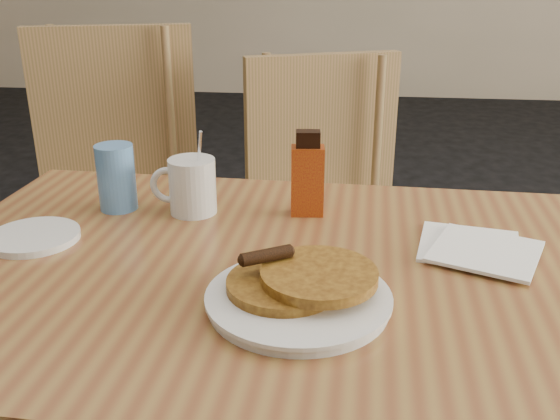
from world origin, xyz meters
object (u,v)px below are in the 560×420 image
object	(u,v)px
chair_wall_extra	(107,178)
coffee_mug	(191,185)
main_table	(281,287)
blue_tumbler	(116,177)
syrup_bottle	(307,176)
pancake_plate	(299,292)
chair_main_far	(318,202)

from	to	relation	value
chair_wall_extra	coffee_mug	xyz separation A→B (m)	(0.39, -0.55, 0.19)
coffee_mug	main_table	bearing A→B (deg)	-48.90
coffee_mug	blue_tumbler	distance (m)	0.15
syrup_bottle	chair_wall_extra	bearing A→B (deg)	133.61
chair_wall_extra	pancake_plate	distance (m)	1.08
coffee_mug	pancake_plate	bearing A→B (deg)	-57.05
syrup_bottle	blue_tumbler	xyz separation A→B (m)	(-0.36, -0.01, -0.01)
chair_wall_extra	coffee_mug	size ratio (longest dim) A/B	6.23
coffee_mug	blue_tumbler	size ratio (longest dim) A/B	1.31
chair_wall_extra	coffee_mug	world-z (taller)	chair_wall_extra
pancake_plate	syrup_bottle	world-z (taller)	syrup_bottle
chair_main_far	blue_tumbler	xyz separation A→B (m)	(-0.36, -0.52, 0.24)
chair_main_far	pancake_plate	bearing A→B (deg)	-110.47
main_table	blue_tumbler	bearing A→B (deg)	149.49
main_table	syrup_bottle	xyz separation A→B (m)	(0.02, 0.21, 0.12)
syrup_bottle	coffee_mug	bearing A→B (deg)	178.89
main_table	syrup_bottle	bearing A→B (deg)	83.45
main_table	chair_main_far	distance (m)	0.74
syrup_bottle	blue_tumbler	size ratio (longest dim) A/B	1.27
chair_wall_extra	main_table	bearing A→B (deg)	-68.90
pancake_plate	syrup_bottle	distance (m)	0.34
syrup_bottle	main_table	bearing A→B (deg)	-102.12
syrup_bottle	blue_tumbler	world-z (taller)	syrup_bottle
chair_main_far	chair_wall_extra	size ratio (longest dim) A/B	0.94
chair_main_far	coffee_mug	world-z (taller)	chair_main_far
pancake_plate	blue_tumbler	bearing A→B (deg)	139.80
chair_wall_extra	syrup_bottle	world-z (taller)	chair_wall_extra
pancake_plate	blue_tumbler	xyz separation A→B (m)	(-0.38, 0.32, 0.04)
main_table	pancake_plate	distance (m)	0.14
chair_wall_extra	blue_tumbler	distance (m)	0.63
pancake_plate	coffee_mug	bearing A→B (deg)	126.27
chair_main_far	chair_wall_extra	world-z (taller)	chair_wall_extra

